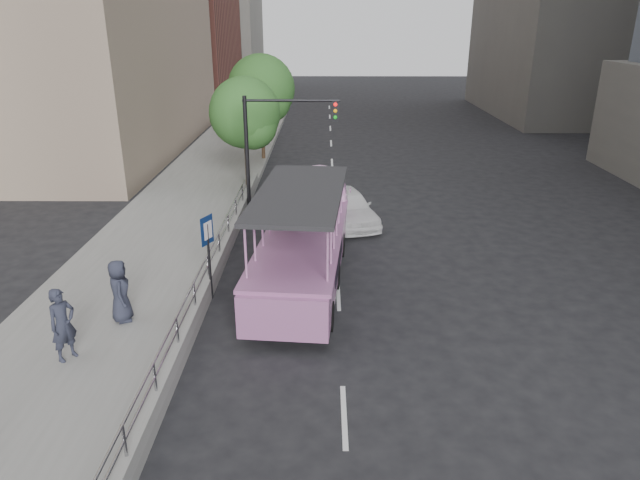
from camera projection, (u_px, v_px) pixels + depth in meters
ground at (303, 365)px, 14.54m from camera, size 160.00×160.00×0.00m
sidewalk at (174, 226)px, 23.85m from camera, size 5.50×80.00×0.30m
kerb_wall at (196, 311)px, 16.25m from camera, size 0.24×30.00×0.36m
guardrail at (194, 290)px, 16.01m from camera, size 0.07×22.00×0.71m
duck_boat at (306, 239)px, 19.43m from camera, size 3.31×10.26×3.35m
car at (347, 206)px, 24.38m from camera, size 3.09×4.85×1.54m
pedestrian_near at (63, 325)px, 13.96m from camera, size 0.76×0.83×1.91m
pedestrian_far at (120, 291)px, 15.79m from camera, size 0.82×1.02×1.82m
parking_sign at (208, 248)px, 17.40m from camera, size 0.26×0.58×2.74m
traffic_signal at (273, 135)px, 24.94m from camera, size 4.20×0.32×5.20m
street_tree_near at (247, 116)px, 28.03m from camera, size 3.52×3.52×5.72m
street_tree_far at (263, 91)px, 33.45m from camera, size 3.97×3.97×6.45m
midrise_stone_b at (192, 4)px, 70.73m from camera, size 16.00×14.00×20.00m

